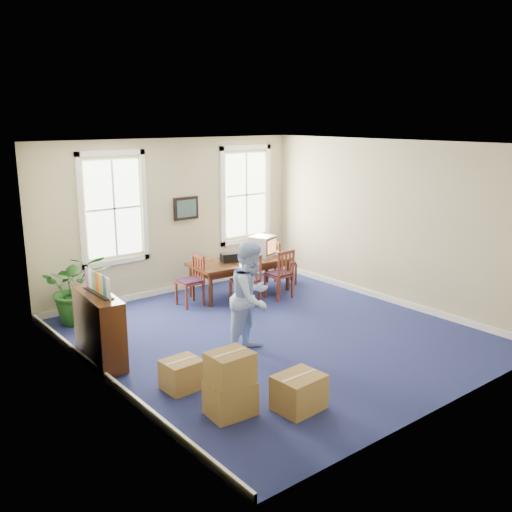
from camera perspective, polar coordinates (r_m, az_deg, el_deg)
floor at (r=9.81m, az=1.74°, el=-7.86°), size 6.50×6.50×0.00m
ceiling at (r=9.13m, az=1.89°, el=11.17°), size 6.50×6.50×0.00m
wall_back at (r=11.96m, az=-8.34°, el=3.92°), size 6.50×0.00×6.50m
wall_front at (r=7.25m, az=18.68°, el=-3.07°), size 6.50×0.00×6.50m
wall_left at (r=7.79m, az=-15.26°, el=-1.69°), size 0.00×6.50×6.50m
wall_right at (r=11.48m, az=13.33°, el=3.28°), size 0.00×6.50×6.50m
baseboard_back at (r=12.28m, az=-8.02°, el=-3.20°), size 6.00×0.04×0.12m
baseboard_left at (r=8.33m, az=-14.39°, el=-11.92°), size 0.04×6.50×0.12m
baseboard_right at (r=11.82m, az=12.83°, el=-4.09°), size 0.04×6.50×0.12m
window_left at (r=11.30m, az=-14.04°, el=4.63°), size 1.40×0.12×2.20m
window_right at (r=12.94m, az=-1.03°, el=6.14°), size 1.40×0.12×2.20m
wall_picture at (r=12.04m, az=-7.01°, el=4.75°), size 0.58×0.06×0.48m
conference_table at (r=11.91m, az=-1.55°, el=-2.10°), size 2.16×1.08×0.72m
crt_tv at (r=12.18m, az=0.64°, el=1.03°), size 0.62×0.64×0.42m
game_console at (r=12.36m, az=1.81°, el=0.34°), size 0.20×0.23×0.05m
equipment_bag at (r=11.69m, az=-2.64°, el=-0.14°), size 0.40×0.32×0.18m
chair_near_left at (r=11.06m, az=-1.10°, el=-2.44°), size 0.49×0.49×1.05m
chair_near_right at (r=11.59m, az=2.29°, el=-1.78°), size 0.47×0.47×1.02m
chair_end_left at (r=11.20m, az=-6.66°, el=-2.50°), size 0.45×0.45×0.99m
chair_end_right at (r=12.64m, az=2.96°, el=-0.63°), size 0.56×0.56×0.95m
man at (r=8.86m, az=-0.46°, el=-4.17°), size 1.05×0.94×1.77m
credenza at (r=8.90m, az=-15.39°, el=-7.03°), size 0.51×1.37×1.05m
brochure_rack at (r=8.69m, az=-15.56°, el=-2.70°), size 0.15×0.78×0.34m
potted_plant at (r=10.67m, az=-17.39°, el=-3.04°), size 1.42×1.33×1.29m
cardboard_boxes at (r=7.38m, az=-1.71°, el=-11.74°), size 1.53×1.53×0.86m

